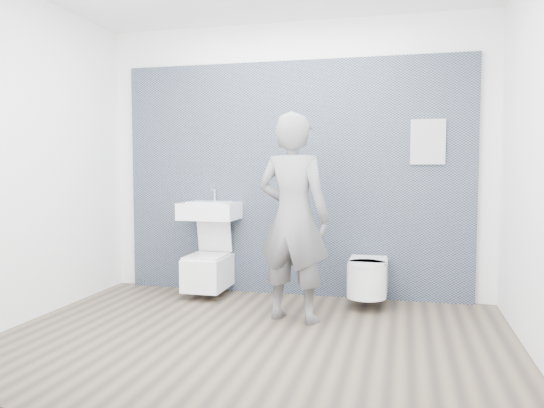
% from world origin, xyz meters
% --- Properties ---
extents(ground, '(4.00, 4.00, 0.00)m').
position_xyz_m(ground, '(0.00, 0.00, 0.00)').
color(ground, brown).
rests_on(ground, ground).
extents(room_shell, '(4.00, 4.00, 4.00)m').
position_xyz_m(room_shell, '(0.00, 0.00, 1.74)').
color(room_shell, white).
rests_on(room_shell, ground).
extents(tile_wall, '(3.60, 0.06, 2.40)m').
position_xyz_m(tile_wall, '(0.00, 1.47, 0.00)').
color(tile_wall, black).
rests_on(tile_wall, ground).
extents(washbasin, '(0.58, 0.43, 0.43)m').
position_xyz_m(washbasin, '(-0.82, 1.22, 0.88)').
color(washbasin, white).
rests_on(washbasin, ground).
extents(toilet_square, '(0.39, 0.56, 0.75)m').
position_xyz_m(toilet_square, '(-0.82, 1.16, 0.27)').
color(toilet_square, white).
rests_on(toilet_square, ground).
extents(toilet_rounded, '(0.36, 0.62, 0.33)m').
position_xyz_m(toilet_rounded, '(0.80, 1.13, 0.28)').
color(toilet_rounded, white).
rests_on(toilet_rounded, ground).
extents(info_placard, '(0.32, 0.03, 0.43)m').
position_xyz_m(info_placard, '(1.33, 1.43, 0.00)').
color(info_placard, white).
rests_on(info_placard, ground).
extents(visitor, '(0.73, 0.55, 1.78)m').
position_xyz_m(visitor, '(0.21, 0.53, 0.89)').
color(visitor, slate).
rests_on(visitor, ground).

